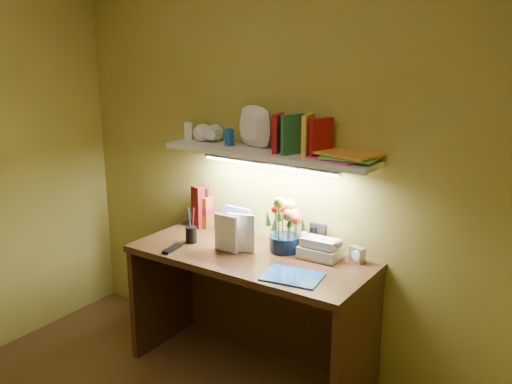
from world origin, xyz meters
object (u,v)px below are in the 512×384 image
at_px(desk_clock, 357,254).
at_px(whisky_bottle, 206,208).
at_px(telephone, 320,246).
at_px(desk, 250,314).
at_px(flower_bouquet, 285,225).

xyz_separation_m(desk_clock, whisky_bottle, (-1.05, 0.00, 0.09)).
distance_m(telephone, desk_clock, 0.21).
xyz_separation_m(desk, desk_clock, (0.55, 0.24, 0.42)).
relative_size(flower_bouquet, telephone, 1.43).
xyz_separation_m(desk, flower_bouquet, (0.13, 0.16, 0.53)).
bearing_deg(telephone, desk, -155.11).
height_order(flower_bouquet, whisky_bottle, flower_bouquet).
height_order(desk_clock, whisky_bottle, whisky_bottle).
height_order(telephone, desk_clock, telephone).
distance_m(desk, desk_clock, 0.73).
distance_m(telephone, whisky_bottle, 0.86).
distance_m(desk, telephone, 0.59).
height_order(flower_bouquet, desk_clock, flower_bouquet).
bearing_deg(whisky_bottle, desk, -25.34).
relative_size(desk_clock, whisky_bottle, 0.32).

